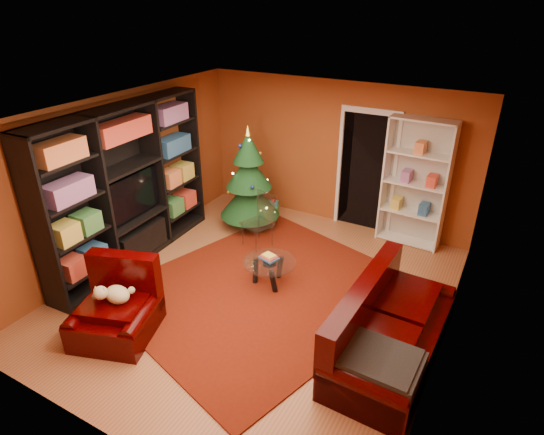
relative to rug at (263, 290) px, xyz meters
The scene contains 18 objects.
floor 0.09m from the rug, 108.62° to the right, with size 5.00×5.50×0.05m, color brown.
ceiling 2.62m from the rug, 108.62° to the right, with size 5.00×5.50×0.05m, color silver.
wall_back 2.99m from the rug, 90.59° to the left, with size 5.00×0.05×2.60m, color #98471F.
wall_left 2.86m from the rug, behind, with size 0.05×5.50×2.60m, color #98471F.
wall_right 2.81m from the rug, ahead, with size 0.05×5.50×2.60m, color #98471F.
doorway 2.90m from the rug, 77.80° to the left, with size 1.06×0.60×2.16m, color black, non-canonical shape.
rug is the anchor object (origin of this frame).
media_unit 2.61m from the rug, behind, with size 0.49×3.22×2.46m, color black, non-canonical shape.
christmas_tree 2.27m from the rug, 126.86° to the left, with size 1.08×1.08×1.92m, color #113919, non-canonical shape.
gift_box_teal 2.45m from the rug, 116.64° to the left, with size 0.29×0.29×0.29m, color teal.
gift_box_green 2.35m from the rug, 116.14° to the left, with size 0.25×0.25×0.25m, color #28712C.
gift_box_red 2.50m from the rug, 121.77° to the left, with size 0.24×0.24×0.24m, color maroon.
white_bookshelf 3.08m from the rug, 59.55° to the left, with size 1.03×0.37×2.23m, color white, non-canonical shape.
armchair 2.09m from the rug, 123.66° to the right, with size 1.01×1.01×0.79m, color black, non-canonical shape.
dog 2.07m from the rug, 123.91° to the right, with size 0.40×0.30×0.26m, color beige, non-canonical shape.
sofa 2.08m from the rug, 11.38° to the right, with size 2.18×0.98×0.94m, color black, non-canonical shape.
coffee_table 0.27m from the rug, 88.74° to the left, with size 0.79×0.79×0.49m, color gray, non-canonical shape.
acrylic_chair 1.36m from the rug, 124.31° to the left, with size 0.44×0.48×0.85m, color #66605B, non-canonical shape.
Camera 1 is at (2.79, -4.63, 3.93)m, focal length 30.00 mm.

